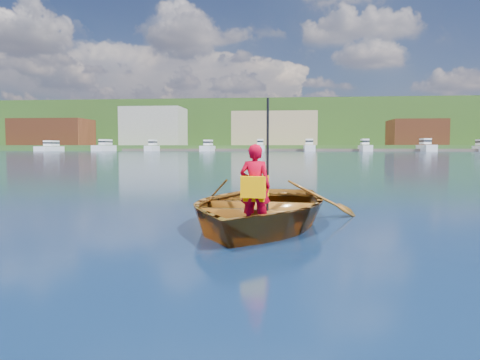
{
  "coord_description": "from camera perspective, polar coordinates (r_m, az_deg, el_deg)",
  "views": [
    {
      "loc": [
        -0.51,
        -6.65,
        1.25
      ],
      "look_at": [
        -1.25,
        0.8,
        0.73
      ],
      "focal_mm": 35.0,
      "sensor_mm": 36.0,
      "label": 1
    }
  ],
  "objects": [
    {
      "name": "hillside_trees",
      "position": [
        244.53,
        0.8,
        7.91
      ],
      "size": [
        263.9,
        76.94,
        22.15
      ],
      "color": "#382314",
      "rests_on": "ground"
    },
    {
      "name": "ground",
      "position": [
        6.79,
        9.99,
        -6.67
      ],
      "size": [
        600.0,
        600.0,
        0.0
      ],
      "color": "#132848",
      "rests_on": "ground"
    },
    {
      "name": "child_paddler",
      "position": [
        6.58,
        1.86,
        -0.79
      ],
      "size": [
        0.48,
        0.38,
        1.85
      ],
      "color": "#B5001A",
      "rests_on": "ground"
    },
    {
      "name": "shoreline",
      "position": [
        243.43,
        5.87,
        6.12
      ],
      "size": [
        400.0,
        140.0,
        22.0
      ],
      "color": "#425A2A",
      "rests_on": "ground"
    },
    {
      "name": "dock",
      "position": [
        154.66,
        6.4,
        3.66
      ],
      "size": [
        159.9,
        14.92,
        0.8
      ],
      "color": "brown",
      "rests_on": "ground"
    },
    {
      "name": "waterfront_buildings",
      "position": [
        171.92,
        3.32,
        6.16
      ],
      "size": [
        202.0,
        16.0,
        14.0
      ],
      "color": "brown",
      "rests_on": "ground"
    },
    {
      "name": "marina_yachts",
      "position": [
        150.63,
        0.27,
        4.05
      ],
      "size": [
        141.7,
        13.5,
        4.26
      ],
      "color": "white",
      "rests_on": "ground"
    },
    {
      "name": "rowboat",
      "position": [
        7.53,
        2.21,
        -3.28
      ],
      "size": [
        3.69,
        4.72,
        0.89
      ],
      "color": "brown",
      "rests_on": "ground"
    }
  ]
}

